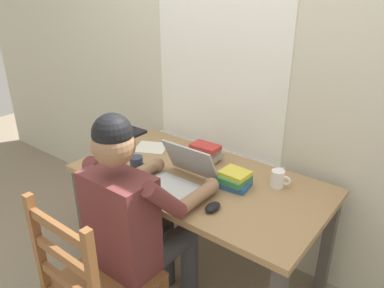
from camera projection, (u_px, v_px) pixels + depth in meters
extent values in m
plane|color=gray|center=(198.00, 274.00, 2.39)|extent=(8.00, 8.00, 0.00)
cube|color=beige|center=(246.00, 62.00, 2.20)|extent=(6.00, 0.04, 2.60)
cube|color=white|center=(218.00, 72.00, 2.32)|extent=(0.96, 0.01, 1.03)
cube|color=beige|center=(215.00, 150.00, 2.53)|extent=(1.02, 0.06, 0.04)
cube|color=#9E7A51|center=(199.00, 180.00, 2.11)|extent=(1.45, 0.76, 0.03)
cube|color=#4C4742|center=(85.00, 217.00, 2.39)|extent=(0.06, 0.06, 0.68)
cube|color=#4C4742|center=(155.00, 177.00, 2.87)|extent=(0.06, 0.06, 0.68)
cube|color=#4C4742|center=(327.00, 247.00, 2.12)|extent=(0.06, 0.06, 0.68)
cube|color=brown|center=(121.00, 223.00, 1.72)|extent=(0.34, 0.20, 0.50)
sphere|color=#936B4C|center=(113.00, 145.00, 1.56)|extent=(0.19, 0.19, 0.19)
sphere|color=black|center=(112.00, 134.00, 1.54)|extent=(0.17, 0.17, 0.17)
cube|color=black|center=(128.00, 132.00, 1.60)|extent=(0.13, 0.10, 0.01)
cylinder|color=#38383D|center=(141.00, 237.00, 2.01)|extent=(0.13, 0.40, 0.13)
cylinder|color=#38383D|center=(165.00, 251.00, 1.91)|extent=(0.13, 0.40, 0.13)
cylinder|color=#38383D|center=(166.00, 251.00, 2.25)|extent=(0.10, 0.10, 0.46)
cylinder|color=#38383D|center=(190.00, 264.00, 2.15)|extent=(0.10, 0.10, 0.46)
cylinder|color=brown|center=(105.00, 174.00, 1.83)|extent=(0.10, 0.25, 0.25)
cylinder|color=#936B4C|center=(139.00, 173.00, 2.04)|extent=(0.07, 0.28, 0.07)
sphere|color=#936B4C|center=(158.00, 165.00, 2.13)|extent=(0.08, 0.08, 0.08)
cylinder|color=brown|center=(165.00, 201.00, 1.61)|extent=(0.10, 0.25, 0.25)
cylinder|color=#936B4C|center=(197.00, 197.00, 1.81)|extent=(0.07, 0.28, 0.07)
sphere|color=#936B4C|center=(211.00, 185.00, 1.92)|extent=(0.08, 0.08, 0.08)
cube|color=brown|center=(106.00, 280.00, 1.74)|extent=(0.42, 0.42, 0.02)
cube|color=brown|center=(114.00, 277.00, 2.07)|extent=(0.04, 0.04, 0.44)
cube|color=brown|center=(93.00, 282.00, 1.39)|extent=(0.04, 0.04, 0.48)
cube|color=brown|center=(37.00, 242.00, 1.60)|extent=(0.04, 0.04, 0.48)
cube|color=brown|center=(67.00, 283.00, 1.55)|extent=(0.36, 0.02, 0.04)
cube|color=brown|center=(63.00, 257.00, 1.49)|extent=(0.36, 0.02, 0.04)
cube|color=brown|center=(58.00, 228.00, 1.43)|extent=(0.36, 0.02, 0.04)
cube|color=#ADAFB2|center=(171.00, 189.00, 1.96)|extent=(0.33, 0.23, 0.02)
cube|color=silver|center=(171.00, 188.00, 1.96)|extent=(0.29, 0.17, 0.00)
cube|color=#ADAFB2|center=(190.00, 161.00, 2.04)|extent=(0.33, 0.11, 0.20)
cube|color=#99A8B2|center=(190.00, 161.00, 2.04)|extent=(0.29, 0.09, 0.17)
ellipsoid|color=black|center=(213.00, 207.00, 1.79)|extent=(0.06, 0.10, 0.03)
cylinder|color=white|center=(278.00, 179.00, 1.99)|extent=(0.07, 0.07, 0.09)
torus|color=white|center=(286.00, 181.00, 1.96)|extent=(0.05, 0.01, 0.05)
cylinder|color=#2D384C|center=(136.00, 165.00, 2.13)|extent=(0.08, 0.08, 0.10)
torus|color=#2D384C|center=(143.00, 167.00, 2.10)|extent=(0.05, 0.01, 0.05)
cube|color=white|center=(203.00, 160.00, 2.28)|extent=(0.15, 0.12, 0.02)
cube|color=gray|center=(205.00, 155.00, 2.28)|extent=(0.20, 0.13, 0.03)
cube|color=gray|center=(205.00, 151.00, 2.26)|extent=(0.15, 0.14, 0.03)
cube|color=#BC332D|center=(205.00, 147.00, 2.25)|extent=(0.18, 0.12, 0.03)
cube|color=#2D5B9E|center=(234.00, 184.00, 2.00)|extent=(0.19, 0.16, 0.03)
cube|color=#38844C|center=(235.00, 179.00, 1.99)|extent=(0.15, 0.15, 0.03)
cube|color=gold|center=(235.00, 173.00, 1.98)|extent=(0.15, 0.13, 0.02)
cube|color=silver|center=(151.00, 148.00, 2.46)|extent=(0.26, 0.25, 0.01)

